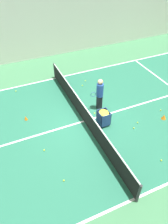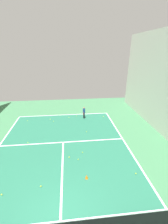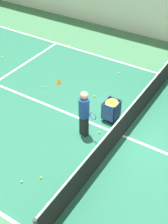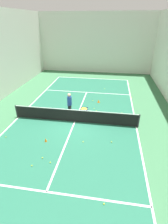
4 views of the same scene
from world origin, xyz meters
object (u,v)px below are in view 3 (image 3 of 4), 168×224
tennis_net (124,124)px  coach_at_net (84,111)px  ball_cart (112,107)px  training_cone_0 (59,81)px

tennis_net → coach_at_net: size_ratio=5.19×
coach_at_net → ball_cart: 1.39m
tennis_net → training_cone_0: 4.16m
tennis_net → training_cone_0: size_ratio=36.79×
ball_cart → tennis_net: bearing=-126.9°
coach_at_net → ball_cart: size_ratio=2.20×
tennis_net → coach_at_net: 1.45m
coach_at_net → ball_cart: bearing=84.6°
coach_at_net → tennis_net: bearing=41.0°
coach_at_net → ball_cart: (1.25, -0.40, -0.47)m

